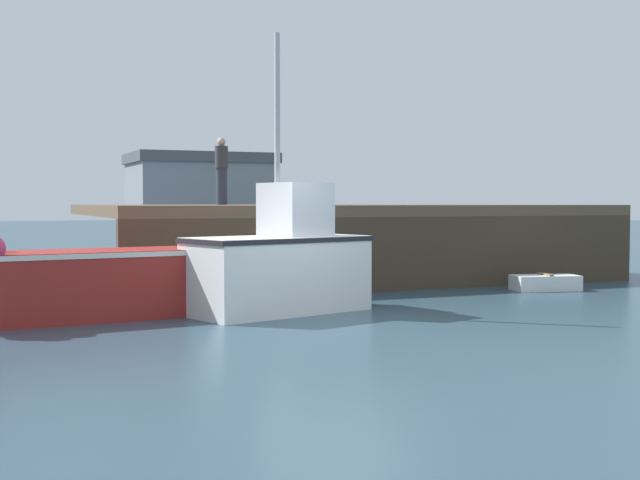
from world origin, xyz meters
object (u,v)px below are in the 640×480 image
Objects in this scene: rowboat at (545,283)px; dockworker at (222,171)px; fishing_boat_near_left at (72,280)px; fishing_boat_near_right at (280,264)px.

dockworker reaches higher than rowboat.
fishing_boat_near_left is 10.06m from rowboat.
fishing_boat_near_left is at bearing -122.87° from dockworker.
fishing_boat_near_left is 2.80× the size of rowboat.
fishing_boat_near_right is 2.77× the size of dockworker.
dockworker is at bearing 81.70° from fishing_boat_near_right.
rowboat is (10.02, 0.78, -0.48)m from fishing_boat_near_left.
fishing_boat_near_left is 0.89× the size of fishing_boat_near_right.
rowboat is at bearing 4.43° from fishing_boat_near_left.
rowboat is (6.58, 1.19, -0.68)m from fishing_boat_near_right.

